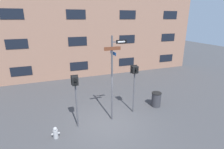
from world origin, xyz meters
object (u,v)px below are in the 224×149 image
pedestrian_signal_left (76,88)px  street_sign_pole (113,73)px  pedestrian_signal_right (135,76)px  fire_hydrant (56,133)px  trash_bin (156,99)px

pedestrian_signal_left → street_sign_pole: bearing=1.0°
pedestrian_signal_left → pedestrian_signal_right: 3.37m
street_sign_pole → pedestrian_signal_right: bearing=13.3°
pedestrian_signal_right → fire_hydrant: (-4.47, -0.89, -1.97)m
street_sign_pole → fire_hydrant: bearing=-169.7°
street_sign_pole → pedestrian_signal_right: street_sign_pole is taller
pedestrian_signal_left → fire_hydrant: 2.26m
pedestrian_signal_right → fire_hydrant: size_ratio=4.95×
street_sign_pole → trash_bin: bearing=8.8°
pedestrian_signal_right → street_sign_pole: bearing=-166.7°
pedestrian_signal_left → fire_hydrant: (-1.13, -0.52, -1.88)m
street_sign_pole → pedestrian_signal_left: (-1.93, -0.03, -0.51)m
street_sign_pole → pedestrian_signal_left: street_sign_pole is taller
fire_hydrant → trash_bin: bearing=9.5°
trash_bin → fire_hydrant: bearing=-170.5°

